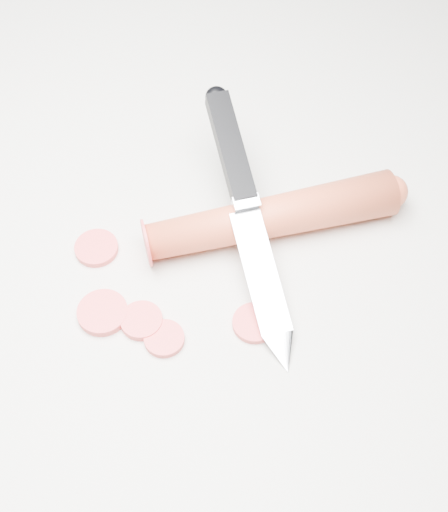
% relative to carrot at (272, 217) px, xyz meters
% --- Properties ---
extents(ground, '(2.40, 2.40, 0.00)m').
position_rel_carrot_xyz_m(ground, '(-0.07, -0.07, -0.02)').
color(ground, beige).
rests_on(ground, ground).
extents(carrot, '(0.18, 0.16, 0.03)m').
position_rel_carrot_xyz_m(carrot, '(0.00, 0.00, 0.00)').
color(carrot, '#CE4323').
rests_on(carrot, ground).
extents(carrot_slice_0, '(0.03, 0.03, 0.01)m').
position_rel_carrot_xyz_m(carrot_slice_0, '(-0.03, -0.13, -0.02)').
color(carrot_slice_0, '#E7373B').
rests_on(carrot_slice_0, ground).
extents(carrot_slice_1, '(0.04, 0.04, 0.01)m').
position_rel_carrot_xyz_m(carrot_slice_1, '(-0.09, -0.13, -0.02)').
color(carrot_slice_1, '#E7373B').
rests_on(carrot_slice_1, ground).
extents(carrot_slice_2, '(0.03, 0.03, 0.01)m').
position_rel_carrot_xyz_m(carrot_slice_2, '(-0.06, -0.12, -0.02)').
color(carrot_slice_2, '#E7373B').
rests_on(carrot_slice_2, ground).
extents(carrot_slice_3, '(0.03, 0.03, 0.01)m').
position_rel_carrot_xyz_m(carrot_slice_3, '(0.02, -0.09, -0.02)').
color(carrot_slice_3, '#E7373B').
rests_on(carrot_slice_3, ground).
extents(carrot_slice_4, '(0.04, 0.04, 0.01)m').
position_rel_carrot_xyz_m(carrot_slice_4, '(-0.12, -0.08, -0.02)').
color(carrot_slice_4, '#E7373B').
rests_on(carrot_slice_4, ground).
extents(kitchen_knife, '(0.17, 0.20, 0.08)m').
position_rel_carrot_xyz_m(kitchen_knife, '(-0.01, -0.02, 0.02)').
color(kitchen_knife, '#B5B8BC').
rests_on(kitchen_knife, ground).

